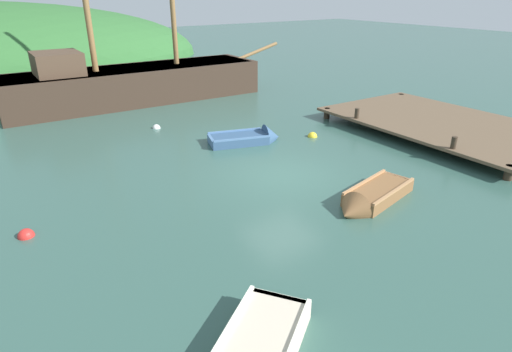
{
  "coord_description": "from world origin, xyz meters",
  "views": [
    {
      "loc": [
        -8.2,
        -10.64,
        5.84
      ],
      "look_at": [
        -1.07,
        0.05,
        0.22
      ],
      "focal_mm": 30.1,
      "sensor_mm": 36.0,
      "label": 1
    }
  ],
  "objects_px": {
    "buoy_yellow": "(312,137)",
    "buoy_white": "(156,128)",
    "rowboat_far": "(250,139)",
    "rowboat_near_dock": "(370,199)",
    "sailing_ship": "(134,88)",
    "buoy_red": "(26,236)"
  },
  "relations": [
    {
      "from": "sailing_ship",
      "to": "buoy_yellow",
      "type": "xyz_separation_m",
      "value": [
        4.18,
        -10.4,
        -0.72
      ]
    },
    {
      "from": "sailing_ship",
      "to": "buoy_yellow",
      "type": "relative_size",
      "value": 40.09
    },
    {
      "from": "buoy_red",
      "to": "buoy_white",
      "type": "xyz_separation_m",
      "value": [
        6.3,
        6.99,
        0.0
      ]
    },
    {
      "from": "rowboat_far",
      "to": "rowboat_near_dock",
      "type": "xyz_separation_m",
      "value": [
        -0.06,
        -6.64,
        0.02
      ]
    },
    {
      "from": "buoy_yellow",
      "to": "buoy_white",
      "type": "distance_m",
      "value": 7.08
    },
    {
      "from": "buoy_yellow",
      "to": "buoy_white",
      "type": "relative_size",
      "value": 1.14
    },
    {
      "from": "rowboat_far",
      "to": "buoy_red",
      "type": "height_order",
      "value": "rowboat_far"
    },
    {
      "from": "rowboat_far",
      "to": "rowboat_near_dock",
      "type": "bearing_deg",
      "value": -74.16
    },
    {
      "from": "sailing_ship",
      "to": "buoy_yellow",
      "type": "height_order",
      "value": "sailing_ship"
    },
    {
      "from": "rowboat_far",
      "to": "rowboat_near_dock",
      "type": "height_order",
      "value": "rowboat_far"
    },
    {
      "from": "rowboat_far",
      "to": "buoy_white",
      "type": "xyz_separation_m",
      "value": [
        -2.52,
        3.97,
        -0.11
      ]
    },
    {
      "from": "sailing_ship",
      "to": "rowboat_far",
      "type": "xyz_separation_m",
      "value": [
        1.57,
        -9.49,
        -0.61
      ]
    },
    {
      "from": "rowboat_far",
      "to": "buoy_white",
      "type": "relative_size",
      "value": 8.74
    },
    {
      "from": "sailing_ship",
      "to": "buoy_red",
      "type": "height_order",
      "value": "sailing_ship"
    },
    {
      "from": "sailing_ship",
      "to": "rowboat_near_dock",
      "type": "bearing_deg",
      "value": -84.11
    },
    {
      "from": "sailing_ship",
      "to": "rowboat_near_dock",
      "type": "relative_size",
      "value": 5.05
    },
    {
      "from": "rowboat_far",
      "to": "buoy_white",
      "type": "height_order",
      "value": "rowboat_far"
    },
    {
      "from": "buoy_white",
      "to": "rowboat_near_dock",
      "type": "bearing_deg",
      "value": -76.95
    },
    {
      "from": "sailing_ship",
      "to": "buoy_red",
      "type": "distance_m",
      "value": 14.48
    },
    {
      "from": "buoy_red",
      "to": "buoy_yellow",
      "type": "height_order",
      "value": "buoy_red"
    },
    {
      "from": "rowboat_far",
      "to": "buoy_yellow",
      "type": "height_order",
      "value": "rowboat_far"
    },
    {
      "from": "sailing_ship",
      "to": "rowboat_far",
      "type": "relative_size",
      "value": 5.25
    }
  ]
}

